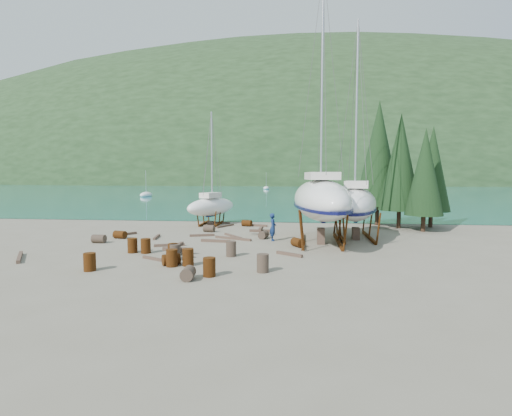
# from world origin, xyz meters

# --- Properties ---
(ground) EXTENTS (600.00, 600.00, 0.00)m
(ground) POSITION_xyz_m (0.00, 0.00, 0.00)
(ground) COLOR #6C6655
(ground) RESTS_ON ground
(bay_water) EXTENTS (700.00, 700.00, 0.00)m
(bay_water) POSITION_xyz_m (0.00, 315.00, 0.01)
(bay_water) COLOR #166472
(bay_water) RESTS_ON ground
(far_hill) EXTENTS (800.00, 360.00, 110.00)m
(far_hill) POSITION_xyz_m (0.00, 320.00, 0.00)
(far_hill) COLOR #1C3018
(far_hill) RESTS_ON ground
(far_house_left) EXTENTS (6.60, 5.60, 5.60)m
(far_house_left) POSITION_xyz_m (-60.00, 190.00, 2.92)
(far_house_left) COLOR beige
(far_house_left) RESTS_ON ground
(far_house_center) EXTENTS (6.60, 5.60, 5.60)m
(far_house_center) POSITION_xyz_m (-20.00, 190.00, 2.92)
(far_house_center) COLOR beige
(far_house_center) RESTS_ON ground
(far_house_right) EXTENTS (6.60, 5.60, 5.60)m
(far_house_right) POSITION_xyz_m (30.00, 190.00, 2.92)
(far_house_right) COLOR beige
(far_house_right) RESTS_ON ground
(cypress_near_right) EXTENTS (3.60, 3.60, 10.00)m
(cypress_near_right) POSITION_xyz_m (12.50, 12.00, 5.79)
(cypress_near_right) COLOR black
(cypress_near_right) RESTS_ON ground
(cypress_mid_right) EXTENTS (3.06, 3.06, 8.50)m
(cypress_mid_right) POSITION_xyz_m (14.00, 10.00, 4.92)
(cypress_mid_right) COLOR black
(cypress_mid_right) RESTS_ON ground
(cypress_back_left) EXTENTS (4.14, 4.14, 11.50)m
(cypress_back_left) POSITION_xyz_m (11.00, 14.00, 6.66)
(cypress_back_left) COLOR black
(cypress_back_left) RESTS_ON ground
(cypress_far_right) EXTENTS (3.24, 3.24, 9.00)m
(cypress_far_right) POSITION_xyz_m (15.50, 13.00, 5.21)
(cypress_far_right) COLOR black
(cypress_far_right) RESTS_ON ground
(moored_boat_left) EXTENTS (2.00, 5.00, 6.05)m
(moored_boat_left) POSITION_xyz_m (-30.00, 60.00, 0.39)
(moored_boat_left) COLOR white
(moored_boat_left) RESTS_ON ground
(moored_boat_mid) EXTENTS (2.00, 5.00, 6.05)m
(moored_boat_mid) POSITION_xyz_m (10.00, 80.00, 0.39)
(moored_boat_mid) COLOR white
(moored_boat_mid) RESTS_ON ground
(moored_boat_far) EXTENTS (2.00, 5.00, 6.05)m
(moored_boat_far) POSITION_xyz_m (-8.00, 110.00, 0.39)
(moored_boat_far) COLOR white
(moored_boat_far) RESTS_ON ground
(large_sailboat_near) EXTENTS (4.73, 12.18, 18.71)m
(large_sailboat_near) POSITION_xyz_m (5.31, 3.57, 3.01)
(large_sailboat_near) COLOR white
(large_sailboat_near) RESTS_ON ground
(large_sailboat_far) EXTENTS (4.57, 10.40, 15.90)m
(large_sailboat_far) POSITION_xyz_m (7.92, 5.67, 2.60)
(large_sailboat_far) COLOR white
(large_sailboat_far) RESTS_ON ground
(small_sailboat_shore) EXTENTS (4.62, 6.86, 10.56)m
(small_sailboat_shore) POSITION_xyz_m (-4.46, 12.58, 1.75)
(small_sailboat_shore) COLOR white
(small_sailboat_shore) RESTS_ON ground
(worker) EXTENTS (0.51, 0.74, 1.96)m
(worker) POSITION_xyz_m (1.99, 3.95, 0.98)
(worker) COLOR #122550
(worker) RESTS_ON ground
(drum_0) EXTENTS (0.58, 0.58, 0.88)m
(drum_0) POSITION_xyz_m (-6.21, -6.07, 0.44)
(drum_0) COLOR #5C2E0F
(drum_0) RESTS_ON ground
(drum_1) EXTENTS (0.66, 0.93, 0.58)m
(drum_1) POSITION_xyz_m (-0.98, -7.16, 0.29)
(drum_1) COLOR #2D2823
(drum_1) RESTS_ON ground
(drum_2) EXTENTS (0.99, 0.78, 0.58)m
(drum_2) POSITION_xyz_m (-9.28, 3.64, 0.29)
(drum_2) COLOR #5C2E0F
(drum_2) RESTS_ON ground
(drum_3) EXTENTS (0.58, 0.58, 0.88)m
(drum_3) POSITION_xyz_m (-1.78, -4.43, 0.44)
(drum_3) COLOR #5C2E0F
(drum_3) RESTS_ON ground
(drum_4) EXTENTS (1.01, 0.80, 0.58)m
(drum_4) POSITION_xyz_m (-0.96, 11.73, 0.29)
(drum_4) COLOR #5C2E0F
(drum_4) RESTS_ON ground
(drum_5) EXTENTS (0.58, 0.58, 0.88)m
(drum_5) POSITION_xyz_m (0.01, -1.85, 0.44)
(drum_5) COLOR #2D2823
(drum_5) RESTS_ON ground
(drum_6) EXTENTS (0.97, 1.05, 0.58)m
(drum_6) POSITION_xyz_m (3.77, 1.64, 0.29)
(drum_6) COLOR #5C2E0F
(drum_6) RESTS_ON ground
(drum_7) EXTENTS (0.58, 0.58, 0.88)m
(drum_7) POSITION_xyz_m (-0.18, -6.46, 0.44)
(drum_7) COLOR #5C2E0F
(drum_7) RESTS_ON ground
(drum_8) EXTENTS (0.58, 0.58, 0.88)m
(drum_8) POSITION_xyz_m (-6.07, -1.44, 0.44)
(drum_8) COLOR #5C2E0F
(drum_8) RESTS_ON ground
(drum_9) EXTENTS (0.96, 0.71, 0.58)m
(drum_9) POSITION_xyz_m (-3.55, 7.75, 0.29)
(drum_9) COLOR #2D2823
(drum_9) RESTS_ON ground
(drum_10) EXTENTS (0.58, 0.58, 0.88)m
(drum_10) POSITION_xyz_m (-2.54, -4.72, 0.44)
(drum_10) COLOR #5C2E0F
(drum_10) RESTS_ON ground
(drum_11) EXTENTS (0.78, 0.99, 0.58)m
(drum_11) POSITION_xyz_m (1.23, 4.81, 0.29)
(drum_11) COLOR #2D2823
(drum_11) RESTS_ON ground
(drum_12) EXTENTS (1.05, 0.96, 0.58)m
(drum_12) POSITION_xyz_m (-2.69, -4.40, 0.29)
(drum_12) COLOR #5C2E0F
(drum_12) RESTS_ON ground
(drum_13) EXTENTS (0.58, 0.58, 0.88)m
(drum_13) POSITION_xyz_m (-3.04, -2.99, 0.44)
(drum_13) COLOR #5C2E0F
(drum_13) RESTS_ON ground
(drum_14) EXTENTS (0.58, 0.58, 0.88)m
(drum_14) POSITION_xyz_m (-5.22, -1.51, 0.44)
(drum_14) COLOR #5C2E0F
(drum_14) RESTS_ON ground
(drum_15) EXTENTS (0.90, 0.61, 0.58)m
(drum_15) POSITION_xyz_m (-9.85, 1.63, 0.29)
(drum_15) COLOR #2D2823
(drum_15) RESTS_ON ground
(drum_16) EXTENTS (0.58, 0.58, 0.88)m
(drum_16) POSITION_xyz_m (-2.85, -3.24, 0.44)
(drum_16) COLOR #2D2823
(drum_16) RESTS_ON ground
(drum_17) EXTENTS (0.58, 0.58, 0.88)m
(drum_17) POSITION_xyz_m (2.18, -5.37, 0.44)
(drum_17) COLOR #2D2823
(drum_17) RESTS_ON ground
(timber_0) EXTENTS (2.75, 0.61, 0.14)m
(timber_0) POSITION_xyz_m (-4.21, 13.69, 0.07)
(timber_0) COLOR brown
(timber_0) RESTS_ON ground
(timber_2) EXTENTS (1.26, 1.80, 0.19)m
(timber_2) POSITION_xyz_m (-9.61, 5.16, 0.09)
(timber_2) COLOR brown
(timber_2) RESTS_ON ground
(timber_3) EXTENTS (2.64, 1.58, 0.15)m
(timber_3) POSITION_xyz_m (-3.52, -3.61, 0.07)
(timber_3) COLOR brown
(timber_3) RESTS_ON ground
(timber_4) EXTENTS (1.84, 0.79, 0.17)m
(timber_4) POSITION_xyz_m (-3.53, 5.36, 0.09)
(timber_4) COLOR brown
(timber_4) RESTS_ON ground
(timber_6) EXTENTS (1.97, 0.68, 0.19)m
(timber_6) POSITION_xyz_m (-0.05, 11.76, 0.10)
(timber_6) COLOR brown
(timber_6) RESTS_ON ground
(timber_7) EXTENTS (1.58, 1.20, 0.17)m
(timber_7) POSITION_xyz_m (3.32, -1.25, 0.09)
(timber_7) COLOR brown
(timber_7) RESTS_ON ground
(timber_8) EXTENTS (2.12, 0.44, 0.19)m
(timber_8) POSITION_xyz_m (-1.93, 2.85, 0.09)
(timber_8) COLOR brown
(timber_8) RESTS_ON ground
(timber_9) EXTENTS (1.22, 2.30, 0.15)m
(timber_9) POSITION_xyz_m (-2.86, 11.19, 0.08)
(timber_9) COLOR brown
(timber_9) RESTS_ON ground
(timber_10) EXTENTS (2.86, 1.39, 0.16)m
(timber_10) POSITION_xyz_m (-0.93, 4.14, 0.08)
(timber_10) COLOR brown
(timber_10) RESTS_ON ground
(timber_11) EXTENTS (1.75, 2.30, 0.15)m
(timber_11) POSITION_xyz_m (-1.12, 5.26, 0.08)
(timber_11) COLOR brown
(timber_11) RESTS_ON ground
(timber_12) EXTENTS (1.92, 0.84, 0.17)m
(timber_12) POSITION_xyz_m (-4.58, 0.91, 0.08)
(timber_12) COLOR brown
(timber_12) RESTS_ON ground
(timber_14) EXTENTS (1.85, 2.58, 0.18)m
(timber_14) POSITION_xyz_m (-11.60, -3.85, 0.09)
(timber_14) COLOR brown
(timber_14) RESTS_ON ground
(timber_17) EXTENTS (0.51, 2.05, 0.16)m
(timber_17) POSITION_xyz_m (-6.69, 4.18, 0.08)
(timber_17) COLOR brown
(timber_17) RESTS_ON ground
(timber_pile_fore) EXTENTS (1.80, 1.80, 0.60)m
(timber_pile_fore) POSITION_xyz_m (-3.25, -1.56, 0.30)
(timber_pile_fore) COLOR brown
(timber_pile_fore) RESTS_ON ground
(timber_pile_aft) EXTENTS (1.80, 1.80, 0.60)m
(timber_pile_aft) POSITION_xyz_m (0.84, 6.79, 0.30)
(timber_pile_aft) COLOR brown
(timber_pile_aft) RESTS_ON ground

